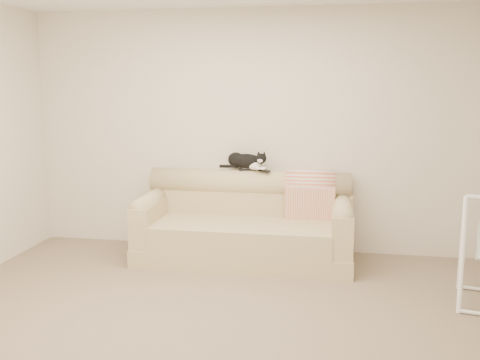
# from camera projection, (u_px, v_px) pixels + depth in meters

# --- Properties ---
(ground_plane) EXTENTS (5.00, 5.00, 0.00)m
(ground_plane) POSITION_uv_depth(u_px,v_px,m) (220.00, 325.00, 4.06)
(ground_plane) COLOR #76644B
(ground_plane) RESTS_ON ground
(room_shell) EXTENTS (5.04, 4.04, 2.60)m
(room_shell) POSITION_uv_depth(u_px,v_px,m) (219.00, 124.00, 3.80)
(room_shell) COLOR beige
(room_shell) RESTS_ON ground
(sofa) EXTENTS (2.20, 0.93, 0.90)m
(sofa) POSITION_uv_depth(u_px,v_px,m) (245.00, 226.00, 5.58)
(sofa) COLOR #CDBD8C
(sofa) RESTS_ON ground
(remote_a) EXTENTS (0.19, 0.08, 0.03)m
(remote_a) POSITION_uv_depth(u_px,v_px,m) (247.00, 169.00, 5.73)
(remote_a) COLOR black
(remote_a) RESTS_ON sofa
(remote_b) EXTENTS (0.15, 0.16, 0.02)m
(remote_b) POSITION_uv_depth(u_px,v_px,m) (264.00, 170.00, 5.66)
(remote_b) COLOR black
(remote_b) RESTS_ON sofa
(tuxedo_cat) EXTENTS (0.53, 0.29, 0.21)m
(tuxedo_cat) POSITION_uv_depth(u_px,v_px,m) (246.00, 161.00, 5.72)
(tuxedo_cat) COLOR black
(tuxedo_cat) RESTS_ON sofa
(throw_blanket) EXTENTS (0.52, 0.38, 0.58)m
(throw_blanket) POSITION_uv_depth(u_px,v_px,m) (311.00, 189.00, 5.63)
(throw_blanket) COLOR #D9663F
(throw_blanket) RESTS_ON sofa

